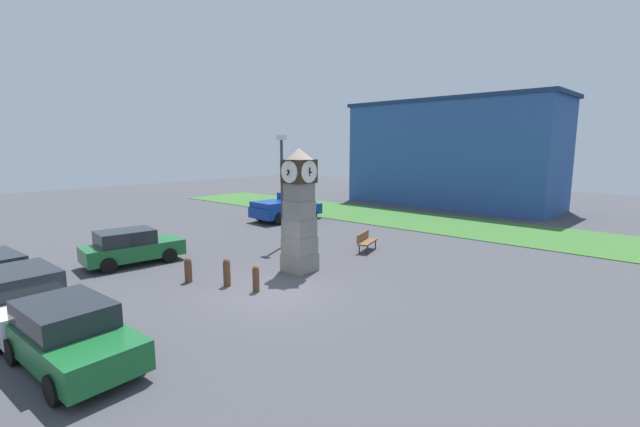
{
  "coord_description": "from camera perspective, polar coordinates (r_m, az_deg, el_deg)",
  "views": [
    {
      "loc": [
        10.75,
        -9.77,
        5.11
      ],
      "look_at": [
        -0.46,
        3.01,
        2.4
      ],
      "focal_mm": 24.0,
      "sensor_mm": 36.0,
      "label": 1
    }
  ],
  "objects": [
    {
      "name": "warehouse_blue_far",
      "position": [
        38.44,
        17.07,
        7.67
      ],
      "size": [
        17.95,
        7.27,
        8.89
      ],
      "color": "#2D5193",
      "rests_on": "ground_plane"
    },
    {
      "name": "street_lamp_far_side",
      "position": [
        21.44,
        -5.1,
        4.15
      ],
      "size": [
        0.5,
        0.24,
        5.62
      ],
      "color": "#333338",
      "rests_on": "ground_plane"
    },
    {
      "name": "car_near_tower",
      "position": [
        14.96,
        -34.9,
        -9.3
      ],
      "size": [
        4.11,
        2.05,
        1.62
      ],
      "color": "silver",
      "rests_on": "ground_plane"
    },
    {
      "name": "grass_verge_far",
      "position": [
        28.6,
        19.43,
        -1.73
      ],
      "size": [
        53.73,
        6.93,
        0.04
      ],
      "primitive_type": "cube",
      "color": "#386B2D",
      "rests_on": "ground_plane"
    },
    {
      "name": "clock_tower",
      "position": [
        17.32,
        -2.77,
        0.25
      ],
      "size": [
        1.42,
        1.35,
        5.01
      ],
      "color": "gray",
      "rests_on": "ground_plane"
    },
    {
      "name": "pickup_truck",
      "position": [
        29.56,
        -4.48,
        0.89
      ],
      "size": [
        2.67,
        4.99,
        1.85
      ],
      "color": "navy",
      "rests_on": "ground_plane"
    },
    {
      "name": "car_silver_hatch",
      "position": [
        20.31,
        -23.88,
        -4.07
      ],
      "size": [
        2.27,
        4.23,
        1.52
      ],
      "color": "#19602D",
      "rests_on": "ground_plane"
    },
    {
      "name": "bollard_mid_row",
      "position": [
        16.16,
        -12.32,
        -7.64
      ],
      "size": [
        0.26,
        0.26,
        1.04
      ],
      "color": "brown",
      "rests_on": "ground_plane"
    },
    {
      "name": "bollard_near_tower",
      "position": [
        17.0,
        -17.17,
        -7.17
      ],
      "size": [
        0.28,
        0.28,
        0.95
      ],
      "color": "brown",
      "rests_on": "ground_plane"
    },
    {
      "name": "bollard_far_row",
      "position": [
        15.39,
        -8.55,
        -8.55
      ],
      "size": [
        0.24,
        0.24,
        0.95
      ],
      "color": "brown",
      "rests_on": "ground_plane"
    },
    {
      "name": "car_by_building",
      "position": [
        11.82,
        -30.34,
        -13.78
      ],
      "size": [
        4.12,
        2.04,
        1.51
      ],
      "color": "#19602D",
      "rests_on": "ground_plane"
    },
    {
      "name": "bench",
      "position": [
        21.06,
        6.15,
        -3.58
      ],
      "size": [
        0.96,
        1.68,
        0.9
      ],
      "color": "brown",
      "rests_on": "ground_plane"
    },
    {
      "name": "ground_plane",
      "position": [
        15.39,
        -6.22,
        -10.39
      ],
      "size": [
        89.55,
        89.55,
        0.0
      ],
      "primitive_type": "plane",
      "color": "#424247"
    }
  ]
}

